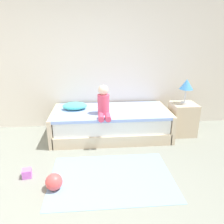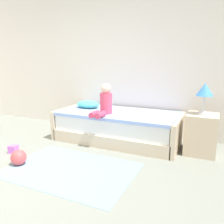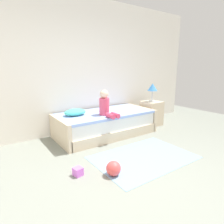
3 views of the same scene
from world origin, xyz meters
name	(u,v)px [view 3 (image 3 of 3)]	position (x,y,z in m)	size (l,w,h in m)	color
ground_plane	(153,190)	(0.00, 0.00, 0.00)	(9.20, 9.20, 0.00)	gray
wall_rear	(66,67)	(0.00, 2.60, 1.45)	(7.20, 0.10, 2.90)	silver
bed	(105,123)	(0.60, 2.00, 0.25)	(2.11, 1.00, 0.50)	beige
nightstand	(151,113)	(1.95, 1.96, 0.30)	(0.44, 0.44, 0.60)	beige
table_lamp	(153,88)	(1.95, 1.96, 0.94)	(0.24, 0.24, 0.45)	silver
child_figure	(106,105)	(0.46, 1.77, 0.70)	(0.20, 0.51, 0.50)	#E04C6B
pillow	(75,112)	(-0.06, 2.10, 0.56)	(0.44, 0.30, 0.13)	#4CCCBC
toy_ball	(114,168)	(-0.21, 0.54, 0.10)	(0.21, 0.21, 0.21)	#E54C4C
area_rug	(143,157)	(0.50, 0.70, 0.00)	(1.60, 1.10, 0.01)	#7AA8CC
toy_block	(78,172)	(-0.61, 0.81, 0.06)	(0.11, 0.11, 0.11)	#CC66D8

